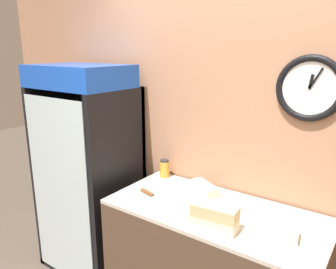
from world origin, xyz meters
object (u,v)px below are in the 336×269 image
(sandwich_flat_right, at_px, (204,188))
(sandwich_stack_middle, at_px, (215,211))
(chefs_knife, at_px, (152,196))
(sandwich_flat_left, at_px, (274,230))
(condiment_jar, at_px, (164,168))
(sandwich_stack_bottom, at_px, (214,223))
(beverage_cooler, at_px, (92,160))

(sandwich_flat_right, bearing_deg, sandwich_stack_middle, -53.62)
(sandwich_stack_middle, height_order, chefs_knife, sandwich_stack_middle)
(sandwich_flat_left, xyz_separation_m, condiment_jar, (-1.01, 0.35, 0.04))
(sandwich_flat_left, relative_size, sandwich_flat_right, 1.04)
(sandwich_stack_bottom, height_order, sandwich_stack_middle, sandwich_stack_middle)
(sandwich_stack_bottom, distance_m, condiment_jar, 0.84)
(sandwich_stack_middle, relative_size, condiment_jar, 1.90)
(beverage_cooler, xyz_separation_m, sandwich_flat_left, (1.66, -0.16, -0.03))
(beverage_cooler, distance_m, sandwich_flat_left, 1.66)
(sandwich_flat_left, relative_size, chefs_knife, 0.83)
(sandwich_stack_bottom, relative_size, condiment_jar, 1.90)
(sandwich_flat_left, bearing_deg, chefs_knife, -179.90)
(sandwich_stack_middle, bearing_deg, condiment_jar, 146.17)
(sandwich_stack_middle, height_order, condiment_jar, same)
(sandwich_stack_bottom, distance_m, sandwich_stack_middle, 0.07)
(beverage_cooler, relative_size, sandwich_stack_middle, 6.63)
(chefs_knife, relative_size, condiment_jar, 2.33)
(sandwich_flat_right, xyz_separation_m, chefs_knife, (-0.26, -0.28, -0.02))
(sandwich_stack_middle, height_order, sandwich_flat_left, sandwich_stack_middle)
(sandwich_stack_bottom, xyz_separation_m, condiment_jar, (-0.70, 0.47, 0.04))
(sandwich_stack_middle, height_order, sandwich_flat_right, sandwich_stack_middle)
(sandwich_stack_middle, bearing_deg, chefs_knife, 167.76)
(beverage_cooler, bearing_deg, sandwich_flat_left, -5.49)
(sandwich_stack_bottom, relative_size, sandwich_flat_left, 0.99)
(sandwich_stack_bottom, bearing_deg, condiment_jar, 146.17)
(sandwich_flat_left, xyz_separation_m, sandwich_flat_right, (-0.60, 0.28, -0.00))
(sandwich_flat_left, distance_m, sandwich_flat_right, 0.66)
(sandwich_stack_bottom, distance_m, sandwich_flat_right, 0.50)
(sandwich_stack_bottom, bearing_deg, sandwich_stack_middle, 0.00)
(beverage_cooler, bearing_deg, sandwich_stack_bottom, -11.72)
(sandwich_stack_bottom, height_order, condiment_jar, condiment_jar)
(sandwich_flat_right, bearing_deg, sandwich_flat_left, -24.96)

